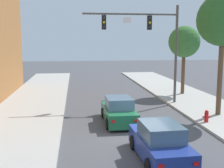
% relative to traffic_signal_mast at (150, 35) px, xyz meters
% --- Properties ---
extents(ground_plane, '(120.00, 120.00, 0.00)m').
position_rel_traffic_signal_mast_xyz_m(ground_plane, '(-2.51, -7.68, -5.38)').
color(ground_plane, '#4C4C51').
extents(sidewalk_left, '(5.00, 60.00, 0.15)m').
position_rel_traffic_signal_mast_xyz_m(sidewalk_left, '(-9.01, -7.68, -5.30)').
color(sidewalk_left, '#B2AFA8').
rests_on(sidewalk_left, ground).
extents(traffic_signal_mast, '(7.31, 0.38, 7.50)m').
position_rel_traffic_signal_mast_xyz_m(traffic_signal_mast, '(0.00, 0.00, 0.00)').
color(traffic_signal_mast, '#514C47').
rests_on(traffic_signal_mast, sidewalk_right).
extents(car_lead_green, '(1.86, 4.25, 1.60)m').
position_rel_traffic_signal_mast_xyz_m(car_lead_green, '(-3.12, -4.66, -4.65)').
color(car_lead_green, '#1E663D').
rests_on(car_lead_green, ground).
extents(car_following_blue, '(1.93, 4.29, 1.60)m').
position_rel_traffic_signal_mast_xyz_m(car_following_blue, '(-2.26, -10.36, -4.65)').
color(car_following_blue, navy).
rests_on(car_following_blue, ground).
extents(fire_hydrant, '(0.48, 0.24, 0.72)m').
position_rel_traffic_signal_mast_xyz_m(fire_hydrant, '(2.05, -5.69, -4.87)').
color(fire_hydrant, red).
rests_on(fire_hydrant, sidewalk_right).
extents(street_tree_nearest, '(3.33, 3.33, 7.80)m').
position_rel_traffic_signal_mast_xyz_m(street_tree_nearest, '(3.62, -4.11, 0.86)').
color(street_tree_nearest, brown).
rests_on(street_tree_nearest, sidewalk_right).
extents(street_tree_second, '(2.84, 2.84, 6.18)m').
position_rel_traffic_signal_mast_xyz_m(street_tree_second, '(4.13, 3.58, -0.51)').
color(street_tree_second, brown).
rests_on(street_tree_second, sidewalk_right).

